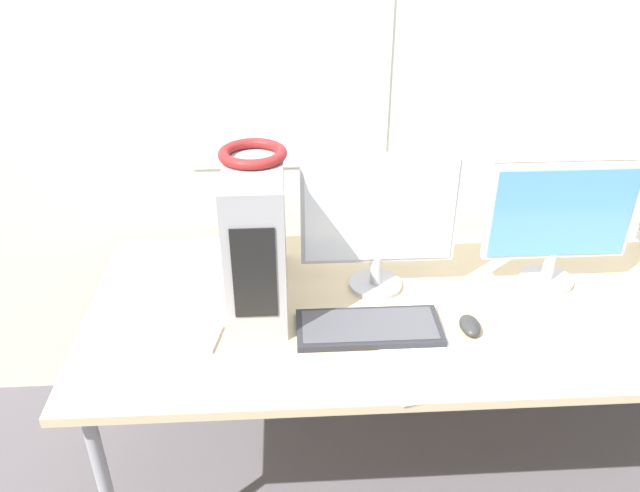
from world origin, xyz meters
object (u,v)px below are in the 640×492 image
Objects in this scene: monitor_right_near at (559,220)px; cell_phone at (206,338)px; monitor_main at (379,217)px; headphones at (253,154)px; mouse at (470,325)px; keyboard at (369,328)px; pc_tower at (257,231)px.

monitor_right_near reaches higher than cell_phone.
monitor_main is at bearing 179.46° from monitor_right_near.
headphones is 1.99× the size of mouse.
mouse is at bearing -2.99° from keyboard.
pc_tower is at bearing 147.39° from keyboard.
pc_tower is at bearing -178.96° from monitor_right_near.
monitor_main reaches higher than keyboard.
keyboard is at bearing -160.09° from monitor_right_near.
keyboard is at bearing 177.01° from mouse.
pc_tower is 1.01× the size of monitor_main.
pc_tower is at bearing 160.28° from mouse.
monitor_main is at bearing 135.19° from mouse.
headphones is at bearing 147.29° from keyboard.
mouse reaches higher than cell_phone.
mouse is 0.73× the size of cell_phone.
cell_phone is at bearing -124.50° from pc_tower.
monitor_main reaches higher than cell_phone.
keyboard is at bearing -102.44° from monitor_main.
monitor_right_near is (0.92, 0.02, -0.24)m from headphones.
headphones is at bearing -179.01° from monitor_right_near.
headphones is 0.54m from cell_phone.
headphones reaches higher than keyboard.
monitor_main is at bearing 35.39° from cell_phone.
pc_tower reaches higher than monitor_right_near.
mouse is at bearing -19.79° from headphones.
headphones is 0.95m from monitor_right_near.
cell_phone is (-0.76, 0.00, -0.01)m from mouse.
keyboard is (-0.05, -0.22, -0.24)m from monitor_main.
headphones is (-0.00, 0.00, 0.24)m from pc_tower.
pc_tower is 0.24m from headphones.
cell_phone is at bearing -155.08° from monitor_main.
pc_tower is 0.68m from mouse.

